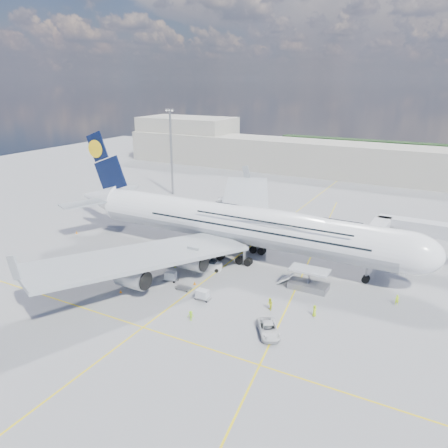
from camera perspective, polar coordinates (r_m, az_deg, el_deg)
The scene contains 31 objects.
ground at distance 79.57m, azimuth -1.50°, elevation -6.66°, with size 300.00×300.00×0.00m, color gray.
taxi_line_main at distance 79.57m, azimuth -1.50°, elevation -6.65°, with size 0.25×220.00×0.01m, color yellow.
taxi_line_cross at distance 65.09m, azimuth -10.53°, elevation -13.12°, with size 120.00×0.25×0.01m, color yellow.
taxi_line_diag at distance 82.85m, azimuth 10.49°, elevation -5.92°, with size 0.25×100.00×0.01m, color yellow.
airliner at distance 85.12m, azimuth 1.97°, elevation 0.02°, with size 77.26×79.15×23.71m.
jet_bridge at distance 87.76m, azimuth 22.88°, elevation -0.91°, with size 18.80×12.10×8.50m.
cargo_loader at distance 75.41m, azimuth 10.87°, elevation -7.44°, with size 8.53×3.20×3.67m.
light_mast at distance 133.21m, azimuth -6.91°, elevation 9.43°, with size 3.00×0.70×25.50m.
terminal at distance 163.83m, azimuth 15.43°, elevation 8.03°, with size 180.00×16.00×12.00m, color #B2AD9E.
hangar at distance 195.54m, azimuth -4.78°, elevation 11.10°, with size 40.00×22.00×18.00m, color #B2AD9E.
dolly_row_a at distance 81.46m, azimuth -18.30°, elevation -6.26°, with size 3.21×2.16×1.86m.
dolly_row_b at distance 89.09m, azimuth -12.87°, elevation -3.59°, with size 3.08×1.71×1.92m.
dolly_row_c at distance 77.57m, azimuth -6.99°, elevation -6.76°, with size 2.89×2.02×1.66m.
dolly_back at distance 91.29m, azimuth -19.70°, elevation -4.19°, with size 3.02×2.37×0.39m.
dolly_nose_far at distance 70.93m, azimuth -2.84°, elevation -9.17°, with size 2.65×1.42×1.67m.
dolly_nose_near at distance 74.53m, azimuth -5.33°, elevation -8.31°, with size 2.65×1.45×0.38m.
baggage_tug at distance 81.05m, azimuth -1.47°, elevation -5.49°, with size 3.35×1.97×1.97m.
catering_truck_inner at distance 114.87m, azimuth 0.66°, elevation 2.28°, with size 6.66×3.49×3.78m.
catering_truck_outer at distance 116.26m, azimuth 1.45°, elevation 2.39°, with size 6.24×3.70×3.49m.
service_van at distance 62.43m, azimuth 5.82°, elevation -13.52°, with size 2.63×5.70×1.59m, color silver.
crew_nose at distance 74.44m, azimuth 21.66°, elevation -9.19°, with size 0.62×0.41×1.70m, color #CDFF1A.
crew_loader at distance 68.13m, azimuth 6.01°, elevation -10.39°, with size 0.98×0.76×2.02m, color #ECFC1A.
crew_wing at distance 82.76m, azimuth -6.43°, elevation -5.01°, with size 1.13×0.47×1.93m, color #DFF71A.
crew_van at distance 67.69m, azimuth 11.74°, elevation -11.02°, with size 0.87×0.56×1.78m, color #BCE618.
crew_tug at distance 65.38m, azimuth -4.35°, elevation -11.87°, with size 1.03×0.59×1.59m, color #96E618.
cone_nose at distance 87.35m, azimuth 20.64°, elevation -5.35°, with size 0.44×0.44×0.56m.
cone_wing_left_inner at distance 107.98m, azimuth 4.61°, elevation 0.33°, with size 0.47×0.47×0.60m.
cone_wing_left_outer at distance 120.81m, azimuth 3.04°, elevation 2.32°, with size 0.42×0.42×0.53m.
cone_wing_right_inner at distance 76.02m, azimuth -3.85°, elevation -7.71°, with size 0.47×0.47×0.60m.
cone_wing_right_outer at distance 75.20m, azimuth -13.34°, elevation -8.56°, with size 0.38×0.38×0.49m.
cone_tail at distance 105.60m, azimuth -18.70°, elevation -1.04°, with size 0.49×0.49×0.62m.
Camera 1 is at (36.12, -62.37, 33.72)m, focal length 35.00 mm.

